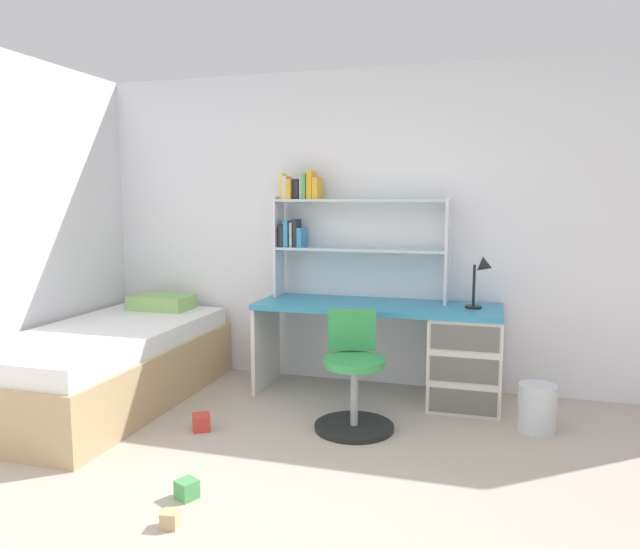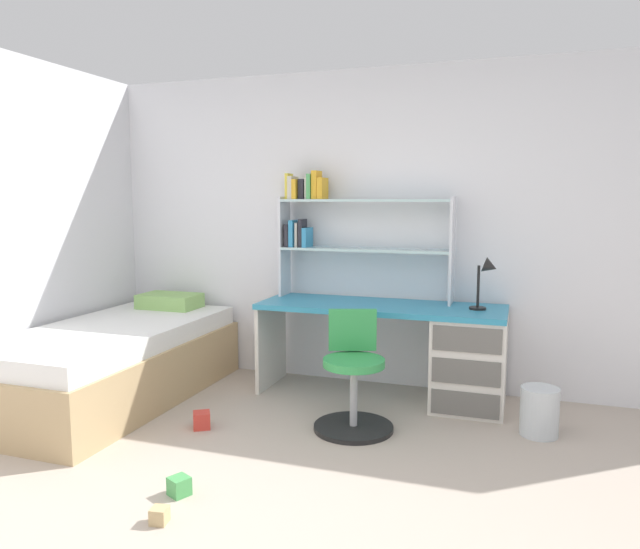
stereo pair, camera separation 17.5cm
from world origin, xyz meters
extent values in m
cube|color=silver|center=(0.00, 2.44, 1.26)|extent=(5.90, 0.06, 2.51)
cube|color=teal|center=(-0.04, 2.08, 0.69)|extent=(1.83, 0.62, 0.04)
cube|color=silver|center=(0.62, 2.08, 0.34)|extent=(0.50, 0.59, 0.67)
cube|color=silver|center=(-0.94, 2.08, 0.34)|extent=(0.03, 0.55, 0.67)
cube|color=#64625E|center=(0.62, 1.78, 0.11)|extent=(0.45, 0.01, 0.17)
cube|color=#64625E|center=(0.62, 1.78, 0.34)|extent=(0.45, 0.01, 0.17)
cube|color=#64625E|center=(0.62, 1.78, 0.56)|extent=(0.45, 0.01, 0.17)
cube|color=silver|center=(-0.89, 2.27, 1.11)|extent=(0.02, 0.22, 0.80)
cube|color=silver|center=(0.46, 2.27, 1.11)|extent=(0.02, 0.22, 0.80)
cube|color=silver|center=(-0.22, 2.27, 1.10)|extent=(1.33, 0.22, 0.02)
cube|color=silver|center=(-0.22, 2.27, 1.48)|extent=(1.33, 0.22, 0.02)
cube|color=#26262D|center=(-0.84, 2.27, 1.20)|extent=(0.03, 0.17, 0.18)
cube|color=#338CBF|center=(-0.81, 2.27, 1.22)|extent=(0.03, 0.17, 0.21)
cube|color=beige|center=(-0.77, 2.27, 1.21)|extent=(0.02, 0.12, 0.19)
cube|color=#26262D|center=(-0.73, 2.27, 1.22)|extent=(0.03, 0.13, 0.22)
cube|color=#338CBF|center=(-0.69, 2.27, 1.19)|extent=(0.03, 0.18, 0.15)
cube|color=yellow|center=(-0.85, 2.27, 1.60)|extent=(0.03, 0.12, 0.20)
cube|color=beige|center=(-0.81, 2.27, 1.58)|extent=(0.04, 0.16, 0.18)
cube|color=gold|center=(-0.77, 2.27, 1.57)|extent=(0.04, 0.20, 0.16)
cube|color=#26262D|center=(-0.72, 2.27, 1.57)|extent=(0.04, 0.13, 0.16)
cube|color=beige|center=(-0.68, 2.27, 1.58)|extent=(0.02, 0.12, 0.18)
cube|color=#4CA559|center=(-0.65, 2.27, 1.59)|extent=(0.03, 0.17, 0.20)
cube|color=gold|center=(-0.61, 2.27, 1.61)|extent=(0.04, 0.14, 0.22)
cube|color=gold|center=(-0.56, 2.27, 1.58)|extent=(0.04, 0.17, 0.17)
cylinder|color=black|center=(0.66, 2.11, 0.72)|extent=(0.12, 0.12, 0.02)
cylinder|color=black|center=(0.66, 2.11, 0.88)|extent=(0.02, 0.02, 0.30)
cone|color=black|center=(0.74, 2.06, 1.03)|extent=(0.12, 0.11, 0.13)
cylinder|color=black|center=(-0.05, 1.38, 0.01)|extent=(0.52, 0.52, 0.03)
cylinder|color=#A5A8AD|center=(-0.05, 1.38, 0.21)|extent=(0.05, 0.05, 0.42)
cylinder|color=green|center=(-0.05, 1.38, 0.45)|extent=(0.40, 0.40, 0.05)
cube|color=green|center=(-0.11, 1.55, 0.62)|extent=(0.32, 0.14, 0.28)
cube|color=tan|center=(-1.91, 1.36, 0.21)|extent=(1.04, 2.05, 0.42)
cube|color=white|center=(-1.91, 1.36, 0.49)|extent=(0.98, 1.99, 0.14)
cube|color=#8CBF66|center=(-1.91, 2.14, 0.62)|extent=(0.50, 0.32, 0.12)
cylinder|color=silver|center=(1.09, 1.67, 0.16)|extent=(0.24, 0.24, 0.31)
cube|color=#479E51|center=(-0.65, 0.26, 0.05)|extent=(0.13, 0.13, 0.09)
cube|color=tan|center=(-0.59, 0.00, 0.04)|extent=(0.09, 0.09, 0.08)
cube|color=red|center=(-1.00, 1.08, 0.05)|extent=(0.15, 0.15, 0.11)
camera|label=1|loc=(0.78, -2.25, 1.49)|focal=33.20mm
camera|label=2|loc=(0.94, -2.20, 1.49)|focal=33.20mm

